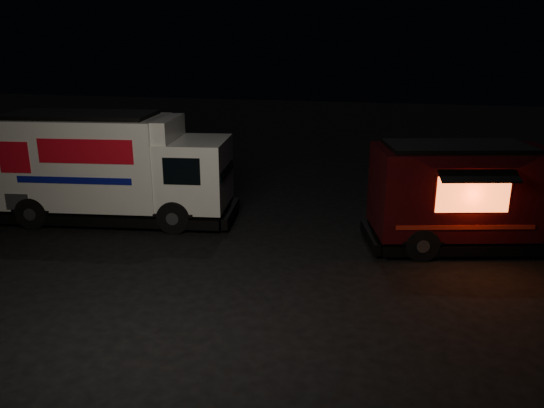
{
  "coord_description": "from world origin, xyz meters",
  "views": [
    {
      "loc": [
        3.38,
        -11.55,
        5.53
      ],
      "look_at": [
        0.29,
        2.0,
        1.26
      ],
      "focal_mm": 35.0,
      "sensor_mm": 36.0,
      "label": 1
    }
  ],
  "objects": [
    {
      "name": "red_truck",
      "position": [
        5.92,
        3.4,
        1.46
      ],
      "size": [
        6.62,
        3.72,
        2.91
      ],
      "primitive_type": null,
      "rotation": [
        0.0,
        0.0,
        0.24
      ],
      "color": "black",
      "rests_on": "ground"
    },
    {
      "name": "white_truck",
      "position": [
        -5.12,
        3.33,
        1.71
      ],
      "size": [
        7.82,
        3.53,
        3.42
      ],
      "primitive_type": null,
      "rotation": [
        0.0,
        0.0,
        0.13
      ],
      "color": "silver",
      "rests_on": "ground"
    },
    {
      "name": "ground",
      "position": [
        0.0,
        0.0,
        0.0
      ],
      "size": [
        80.0,
        80.0,
        0.0
      ],
      "primitive_type": "plane",
      "color": "black",
      "rests_on": "ground"
    }
  ]
}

